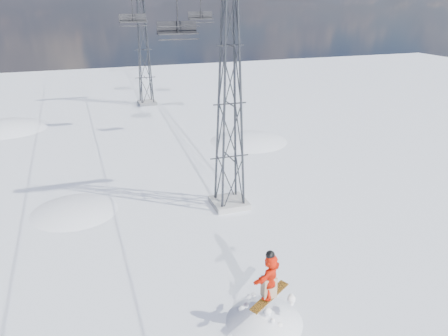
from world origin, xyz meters
The scene contains 7 objects.
ground centered at (0.00, 0.00, 0.00)m, with size 120.00×120.00×0.00m, color white.
snow_terrain centered at (-4.77, 21.24, -9.59)m, with size 39.00×37.00×22.00m.
lift_tower_near centered at (0.80, 8.00, 5.47)m, with size 5.20×1.80×11.43m.
lift_tower_far centered at (0.80, 33.00, 5.47)m, with size 5.20×1.80×11.43m.
lift_chair_near centered at (-1.40, 9.10, 8.96)m, with size 1.91×0.55×2.36m.
lift_chair_mid centered at (3.00, 20.23, 9.06)m, with size 1.80×0.52×2.24m.
lift_chair_far centered at (-1.40, 23.30, 8.80)m, with size 2.06×0.59×2.56m.
Camera 1 is at (-6.36, -11.63, 10.33)m, focal length 35.00 mm.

